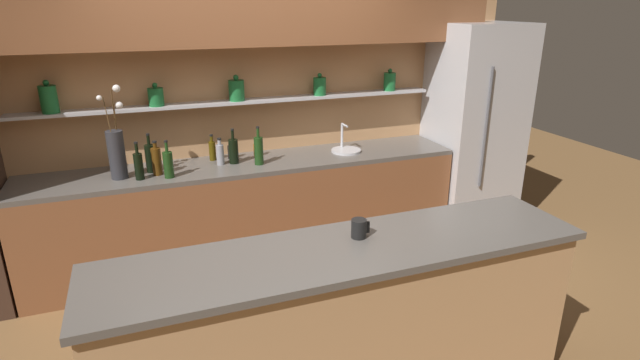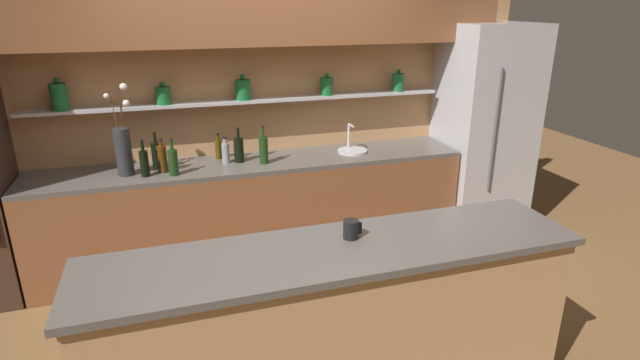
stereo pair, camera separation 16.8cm
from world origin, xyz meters
name	(u,v)px [view 1 (the left image)]	position (x,y,z in m)	size (l,w,h in m)	color
ground_plane	(306,334)	(0.00, 0.00, 0.00)	(12.00, 12.00, 0.00)	brown
back_wall_unit	(247,83)	(0.00, 1.53, 1.55)	(5.20, 0.44, 2.60)	tan
back_counter_unit	(251,211)	(-0.08, 1.24, 0.46)	(3.72, 0.62, 0.92)	brown
island_counter	(345,329)	(0.00, -0.69, 0.51)	(2.64, 0.61, 1.02)	tan
refrigerator	(473,129)	(2.20, 1.20, 1.02)	(0.80, 0.73, 2.05)	#B7B7BC
flower_vase	(117,151)	(-1.12, 1.19, 1.14)	(0.18, 0.13, 0.73)	#2D2D33
sink_fixture	(346,149)	(0.83, 1.25, 0.95)	(0.27, 0.27, 0.25)	#B7B7BC
bottle_spirit_0	(220,154)	(-0.32, 1.26, 1.02)	(0.06, 0.06, 0.23)	gray
bottle_sauce_1	(256,149)	(0.03, 1.39, 0.99)	(0.05, 0.05, 0.16)	#9E4C0A
bottle_sauce_2	(231,151)	(-0.20, 1.40, 0.99)	(0.05, 0.05, 0.17)	black
bottle_wine_3	(259,150)	(-0.01, 1.15, 1.04)	(0.08, 0.08, 0.33)	#193814
bottle_wine_4	(139,166)	(-0.97, 1.11, 1.03)	(0.07, 0.07, 0.30)	black
bottle_spirit_5	(157,161)	(-0.84, 1.17, 1.04)	(0.08, 0.08, 0.28)	#4C2D0C
bottle_wine_6	(234,151)	(-0.20, 1.26, 1.03)	(0.08, 0.08, 0.30)	black
bottle_wine_7	(168,164)	(-0.76, 1.07, 1.03)	(0.08, 0.08, 0.30)	#193814
bottle_oil_8	(212,150)	(-0.36, 1.41, 1.01)	(0.06, 0.06, 0.23)	#47380A
bottle_wine_9	(150,158)	(-0.88, 1.27, 1.04)	(0.08, 0.08, 0.32)	black
coffee_mug	(359,228)	(0.11, -0.60, 1.07)	(0.10, 0.08, 0.10)	black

